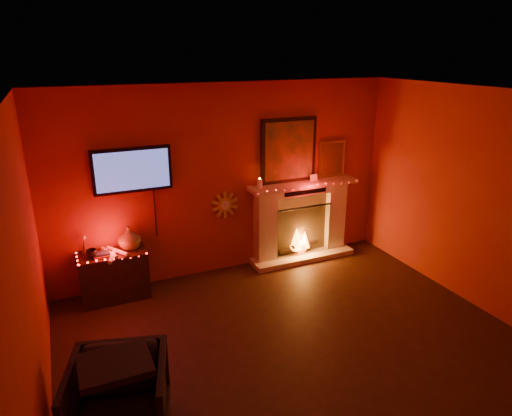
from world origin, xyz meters
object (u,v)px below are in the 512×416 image
Objects in this scene: fireplace at (300,213)px; console_table at (115,271)px; sunburst_clock at (225,205)px; tv at (132,170)px; armchair at (119,401)px.

fireplace is 2.83m from console_table.
sunburst_clock reaches higher than console_table.
tv is at bearing 178.50° from fireplace.
armchair is (-0.29, -2.38, -0.02)m from console_table.
fireplace is at bearing 54.68° from armchair.
tv is 1.31× the size of console_table.
armchair is at bearing -140.93° from fireplace.
fireplace is 1.76× the size of tv.
fireplace reaches higher than armchair.
tv reaches higher than console_table.
sunburst_clock is at bearing 175.63° from fireplace.
armchair is (-3.09, -2.51, -0.36)m from fireplace.
fireplace is 2.71× the size of armchair.
armchair is (-1.90, -2.60, -0.63)m from sunburst_clock.
tv is 3.10× the size of sunburst_clock.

